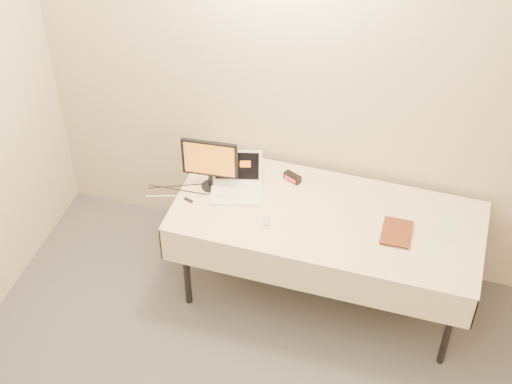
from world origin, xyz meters
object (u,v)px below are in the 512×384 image
(table, at_px, (327,223))
(monitor, at_px, (210,161))
(laptop, at_px, (236,182))
(book, at_px, (384,217))

(table, height_order, monitor, monitor)
(table, bearing_deg, laptop, 172.61)
(table, relative_size, laptop, 4.94)
(table, distance_m, laptop, 0.62)
(book, bearing_deg, table, 172.00)
(monitor, distance_m, book, 1.10)
(laptop, bearing_deg, book, -21.99)
(monitor, bearing_deg, laptop, 6.82)
(monitor, height_order, book, monitor)
(laptop, relative_size, monitor, 1.06)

